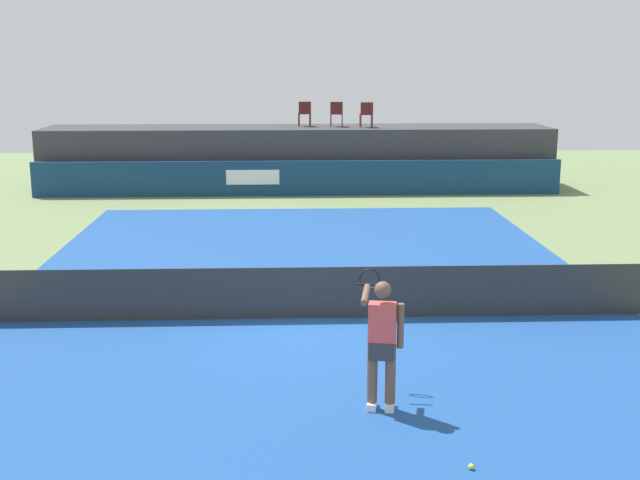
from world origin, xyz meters
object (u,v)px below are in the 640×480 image
spectator_chair_far_left (305,113)px  tennis_player (382,340)px  tennis_ball (471,467)px  spectator_chair_left (337,113)px  spectator_chair_center (366,113)px

spectator_chair_far_left → tennis_player: 19.46m
tennis_ball → spectator_chair_left: bearing=90.7°
tennis_player → tennis_ball: (0.84, -1.72, -0.92)m
spectator_chair_left → tennis_player: 19.28m
spectator_chair_center → spectator_chair_far_left: bearing=166.5°
spectator_chair_far_left → spectator_chair_left: 1.15m
spectator_chair_left → tennis_player: bearing=-91.7°
spectator_chair_left → tennis_ball: size_ratio=13.06×
spectator_chair_far_left → spectator_chair_center: (2.18, -0.52, 0.00)m
tennis_player → spectator_chair_center: bearing=85.1°
tennis_player → tennis_ball: bearing=-63.8°
spectator_chair_left → spectator_chair_center: (1.04, -0.34, 0.00)m
spectator_chair_center → tennis_player: size_ratio=0.50×
spectator_chair_center → tennis_ball: (-0.77, -20.57, -2.66)m
tennis_player → tennis_ball: size_ratio=26.03×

